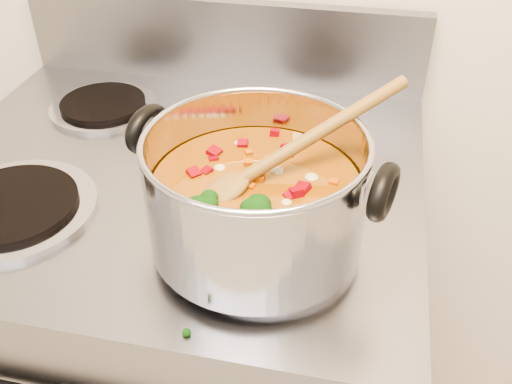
% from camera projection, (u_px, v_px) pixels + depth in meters
% --- Properties ---
extents(electric_range, '(0.77, 0.70, 1.08)m').
position_uv_depth(electric_range, '(192.00, 349.00, 1.17)').
color(electric_range, gray).
rests_on(electric_range, ground).
extents(stockpot, '(0.33, 0.27, 0.16)m').
position_uv_depth(stockpot, '(256.00, 196.00, 0.69)').
color(stockpot, '#ADADB5').
rests_on(stockpot, electric_range).
extents(wooden_spoon, '(0.25, 0.20, 0.12)m').
position_uv_depth(wooden_spoon, '(270.00, 162.00, 0.67)').
color(wooden_spoon, brown).
rests_on(wooden_spoon, stockpot).
extents(cooktop_crumbs, '(0.37, 0.23, 0.01)m').
position_uv_depth(cooktop_crumbs, '(224.00, 258.00, 0.72)').
color(cooktop_crumbs, black).
rests_on(cooktop_crumbs, electric_range).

